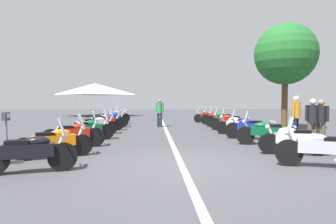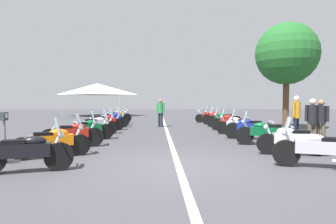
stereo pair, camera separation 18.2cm
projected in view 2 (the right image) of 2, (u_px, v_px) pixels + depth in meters
name	position (u px, v px, depth m)	size (l,w,h in m)	color
ground_plane	(178.00, 166.00, 6.86)	(80.00, 80.00, 0.00)	#424247
lane_centre_stripe	(167.00, 132.00, 13.82)	(29.81, 0.16, 0.01)	beige
motorcycle_left_row_0	(27.00, 152.00, 6.22)	(0.78, 2.01, 1.21)	black
motorcycle_left_row_1	(53.00, 141.00, 7.82)	(1.06, 1.98, 1.20)	black
motorcycle_left_row_2	(73.00, 134.00, 9.48)	(0.82, 2.04, 1.22)	black
motorcycle_left_row_3	(88.00, 129.00, 11.11)	(1.12, 2.00, 1.21)	black
motorcycle_left_row_4	(96.00, 125.00, 12.96)	(1.09, 1.98, 1.20)	black
motorcycle_left_row_5	(105.00, 122.00, 14.51)	(1.14, 1.96, 1.21)	black
motorcycle_left_row_6	(111.00, 120.00, 16.23)	(0.81, 2.14, 1.21)	black
motorcycle_left_row_7	(114.00, 118.00, 17.73)	(0.96, 1.93, 1.01)	black
motorcycle_left_row_8	(116.00, 116.00, 19.52)	(1.02, 2.10, 1.01)	black
motorcycle_right_row_0	(320.00, 149.00, 6.62)	(0.97, 2.10, 1.21)	black
motorcycle_right_row_1	(291.00, 140.00, 8.21)	(0.78, 2.00, 0.99)	black
motorcycle_right_row_2	(266.00, 132.00, 9.90)	(0.94, 2.07, 1.22)	black
motorcycle_right_row_3	(249.00, 128.00, 11.49)	(0.88, 1.98, 1.23)	black
motorcycle_right_row_4	(238.00, 125.00, 13.09)	(0.80, 2.02, 1.19)	black
motorcycle_right_row_5	(231.00, 122.00, 14.71)	(0.91, 2.11, 1.21)	black
motorcycle_right_row_6	(223.00, 119.00, 16.52)	(0.84, 2.06, 1.23)	black
motorcycle_right_row_7	(217.00, 117.00, 18.14)	(0.88, 1.99, 1.22)	black
motorcycle_right_row_8	(210.00, 116.00, 19.66)	(0.86, 2.08, 0.98)	black
parking_meter	(4.00, 127.00, 7.48)	(0.20, 0.15, 1.29)	slate
bystander_0	(321.00, 119.00, 9.72)	(0.45, 0.35, 1.62)	brown
bystander_1	(296.00, 114.00, 11.21)	(0.36, 0.44, 1.78)	#1E2338
bystander_2	(160.00, 111.00, 16.63)	(0.32, 0.47, 1.65)	#1E2338
bystander_3	(312.00, 118.00, 9.70)	(0.32, 0.53, 1.66)	brown
roadside_tree_0	(287.00, 54.00, 14.96)	(3.28, 3.28, 5.71)	brown
event_tent	(97.00, 89.00, 27.37)	(5.62, 5.62, 3.20)	white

